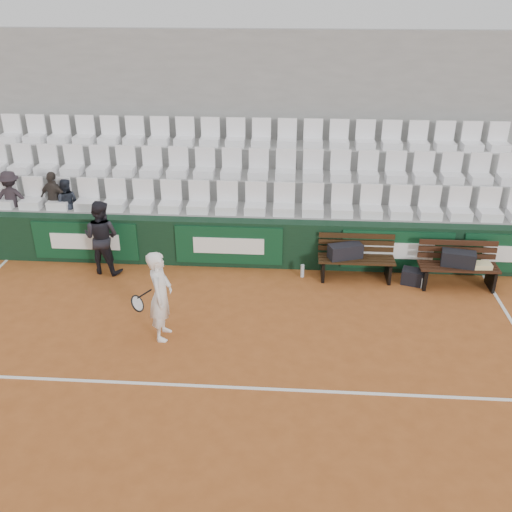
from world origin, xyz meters
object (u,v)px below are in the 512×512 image
(sports_bag_ground, at_px, (415,277))
(spectator_c, at_px, (63,183))
(sports_bag_right, at_px, (458,259))
(tennis_player, at_px, (160,296))
(bench_right, at_px, (457,276))
(sports_bag_left, at_px, (345,251))
(ball_kid, at_px, (102,237))
(spectator_a, at_px, (8,179))
(water_bottle_far, at_px, (422,283))
(water_bottle_near, at_px, (302,271))
(spectator_b, at_px, (52,179))
(bench_left, at_px, (355,268))

(sports_bag_ground, bearing_deg, spectator_c, 171.47)
(spectator_c, bearing_deg, sports_bag_right, 164.45)
(sports_bag_right, xyz_separation_m, spectator_c, (-8.06, 1.13, 0.95))
(tennis_player, bearing_deg, bench_right, 21.37)
(bench_right, bearing_deg, tennis_player, -158.63)
(sports_bag_left, height_order, ball_kid, ball_kid)
(bench_right, relative_size, spectator_a, 1.22)
(sports_bag_right, xyz_separation_m, spectator_a, (-9.25, 1.13, 1.02))
(water_bottle_far, distance_m, spectator_a, 8.83)
(spectator_a, relative_size, spectator_c, 1.13)
(water_bottle_near, height_order, spectator_b, spectator_b)
(ball_kid, relative_size, spectator_c, 1.42)
(spectator_b, bearing_deg, bench_left, -170.97)
(sports_bag_right, height_order, sports_bag_ground, sports_bag_right)
(water_bottle_far, bearing_deg, spectator_b, 170.66)
(bench_right, bearing_deg, sports_bag_left, 174.41)
(bench_left, bearing_deg, water_bottle_far, -13.49)
(spectator_a, xyz_separation_m, spectator_c, (1.20, 0.00, -0.07))
(bench_left, distance_m, tennis_player, 4.13)
(water_bottle_near, relative_size, spectator_b, 0.22)
(sports_bag_ground, distance_m, water_bottle_near, 2.21)
(water_bottle_near, relative_size, ball_kid, 0.17)
(spectator_b, bearing_deg, spectator_a, 17.53)
(sports_bag_left, bearing_deg, ball_kid, -179.32)
(sports_bag_left, xyz_separation_m, sports_bag_ground, (1.37, -0.16, -0.44))
(water_bottle_far, bearing_deg, spectator_c, 170.35)
(spectator_b, bearing_deg, water_bottle_near, -172.66)
(water_bottle_far, xyz_separation_m, spectator_b, (-7.66, 1.26, 1.50))
(sports_bag_ground, bearing_deg, sports_bag_right, -2.39)
(water_bottle_far, distance_m, spectator_b, 7.90)
(ball_kid, bearing_deg, sports_bag_ground, -169.20)
(sports_bag_left, distance_m, ball_kid, 4.88)
(bench_left, height_order, sports_bag_ground, bench_left)
(spectator_a, bearing_deg, water_bottle_near, 164.61)
(sports_bag_right, height_order, water_bottle_far, sports_bag_right)
(sports_bag_left, bearing_deg, sports_bag_right, -5.12)
(bench_right, distance_m, spectator_c, 8.27)
(sports_bag_left, height_order, spectator_c, spectator_c)
(water_bottle_far, relative_size, spectator_c, 0.21)
(bench_left, bearing_deg, spectator_a, 172.59)
(bench_right, relative_size, sports_bag_ground, 3.05)
(sports_bag_ground, bearing_deg, bench_left, 173.09)
(sports_bag_left, bearing_deg, spectator_a, 172.52)
(bench_right, distance_m, water_bottle_near, 3.00)
(sports_bag_left, distance_m, water_bottle_far, 1.60)
(water_bottle_near, bearing_deg, spectator_c, 169.33)
(sports_bag_ground, height_order, ball_kid, ball_kid)
(bench_left, bearing_deg, water_bottle_near, -179.82)
(bench_right, distance_m, water_bottle_far, 0.69)
(water_bottle_far, height_order, spectator_c, spectator_c)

